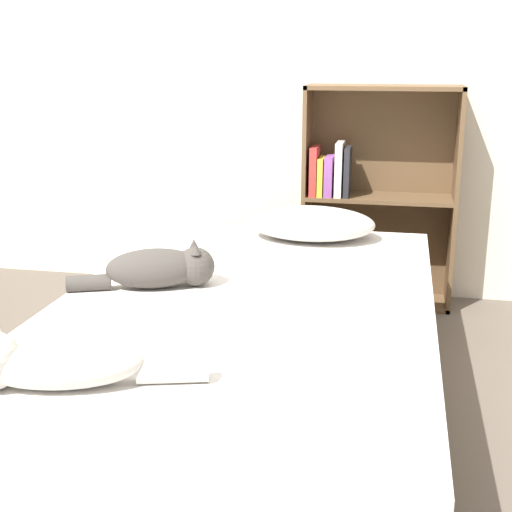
{
  "coord_description": "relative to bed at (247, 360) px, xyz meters",
  "views": [
    {
      "loc": [
        0.48,
        -2.15,
        1.2
      ],
      "look_at": [
        0.0,
        0.16,
        0.53
      ],
      "focal_mm": 50.0,
      "sensor_mm": 36.0,
      "label": 1
    }
  ],
  "objects": [
    {
      "name": "bookshelf",
      "position": [
        0.34,
        1.34,
        0.33
      ],
      "size": [
        0.73,
        0.26,
        1.06
      ],
      "color": "brown",
      "rests_on": "ground_plane"
    },
    {
      "name": "pillow",
      "position": [
        0.11,
        0.82,
        0.29
      ],
      "size": [
        0.54,
        0.37,
        0.14
      ],
      "color": "beige",
      "rests_on": "bed"
    },
    {
      "name": "cat_light",
      "position": [
        -0.32,
        -0.72,
        0.28
      ],
      "size": [
        0.57,
        0.26,
        0.16
      ],
      "rotation": [
        0.0,
        0.0,
        3.42
      ],
      "color": "beige",
      "rests_on": "bed"
    },
    {
      "name": "ground_plane",
      "position": [
        0.0,
        0.0,
        -0.21
      ],
      "size": [
        8.0,
        8.0,
        0.0
      ],
      "primitive_type": "plane",
      "color": "brown"
    },
    {
      "name": "bed",
      "position": [
        0.0,
        0.0,
        0.0
      ],
      "size": [
        1.24,
        2.07,
        0.43
      ],
      "color": "#99754C",
      "rests_on": "ground_plane"
    },
    {
      "name": "cat_dark",
      "position": [
        -0.31,
        0.06,
        0.29
      ],
      "size": [
        0.48,
        0.26,
        0.16
      ],
      "rotation": [
        0.0,
        0.0,
        0.37
      ],
      "color": "#47423D",
      "rests_on": "bed"
    },
    {
      "name": "wall_back",
      "position": [
        0.0,
        1.48,
        1.04
      ],
      "size": [
        8.0,
        0.06,
        2.5
      ],
      "color": "silver",
      "rests_on": "ground_plane"
    }
  ]
}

